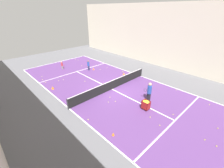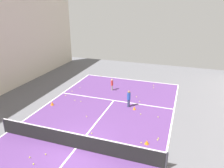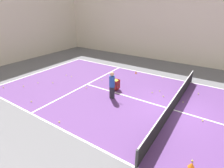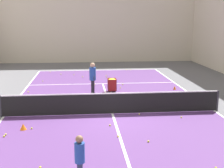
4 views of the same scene
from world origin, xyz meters
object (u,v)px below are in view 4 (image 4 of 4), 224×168
object	(u,v)px
tennis_net	(112,103)
coach_at_net	(93,76)
child_midcourt	(80,156)
ball_cart	(112,82)

from	to	relation	value
tennis_net	coach_at_net	bearing A→B (deg)	101.20
child_midcourt	ball_cart	size ratio (longest dim) A/B	1.69
coach_at_net	ball_cart	bearing A→B (deg)	111.67
child_midcourt	coach_at_net	bearing A→B (deg)	0.71
child_midcourt	ball_cart	distance (m)	10.37
coach_at_net	ball_cart	xyz separation A→B (m)	(1.14, 0.51, -0.48)
tennis_net	ball_cart	xyz separation A→B (m)	(0.39, 4.29, 0.05)
tennis_net	child_midcourt	distance (m)	6.09
tennis_net	coach_at_net	world-z (taller)	coach_at_net
child_midcourt	tennis_net	bearing A→B (deg)	-8.82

